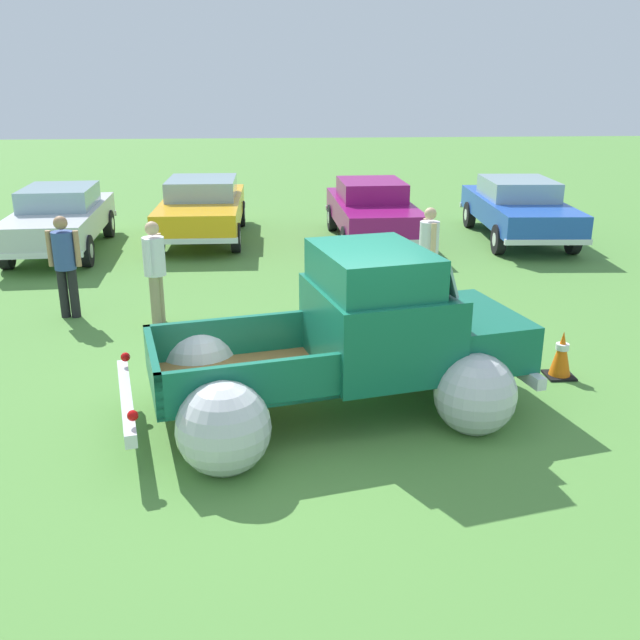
# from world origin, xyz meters

# --- Properties ---
(ground_plane) EXTENTS (80.00, 80.00, 0.00)m
(ground_plane) POSITION_xyz_m (0.00, 0.00, 0.00)
(ground_plane) COLOR #548C3D
(vintage_pickup_truck) EXTENTS (4.93, 3.53, 1.96)m
(vintage_pickup_truck) POSITION_xyz_m (0.38, 0.09, 0.76)
(vintage_pickup_truck) COLOR black
(vintage_pickup_truck) RESTS_ON ground
(show_car_0) EXTENTS (2.01, 4.65, 1.43)m
(show_car_0) POSITION_xyz_m (-5.27, 8.53, 0.78)
(show_car_0) COLOR black
(show_car_0) RESTS_ON ground
(show_car_1) EXTENTS (1.94, 4.70, 1.43)m
(show_car_1) POSITION_xyz_m (-2.22, 9.67, 0.79)
(show_car_1) COLOR black
(show_car_1) RESTS_ON ground
(show_car_2) EXTENTS (1.87, 4.43, 1.43)m
(show_car_2) POSITION_xyz_m (1.83, 9.05, 0.78)
(show_car_2) COLOR black
(show_car_2) RESTS_ON ground
(show_car_3) EXTENTS (2.11, 4.81, 1.43)m
(show_car_3) POSITION_xyz_m (5.37, 9.03, 0.78)
(show_car_3) COLOR black
(show_car_3) RESTS_ON ground
(spectator_0) EXTENTS (0.54, 0.37, 1.67)m
(spectator_0) POSITION_xyz_m (-3.89, 3.76, 0.95)
(spectator_0) COLOR black
(spectator_0) RESTS_ON ground
(spectator_1) EXTENTS (0.41, 0.54, 1.65)m
(spectator_1) POSITION_xyz_m (-2.41, 3.33, 0.94)
(spectator_1) COLOR gray
(spectator_1) RESTS_ON ground
(spectator_2) EXTENTS (0.38, 0.54, 1.62)m
(spectator_2) POSITION_xyz_m (2.16, 4.37, 0.92)
(spectator_2) COLOR gray
(spectator_2) RESTS_ON ground
(lane_cone_0) EXTENTS (0.36, 0.36, 0.63)m
(lane_cone_0) POSITION_xyz_m (3.15, 0.79, 0.31)
(lane_cone_0) COLOR black
(lane_cone_0) RESTS_ON ground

